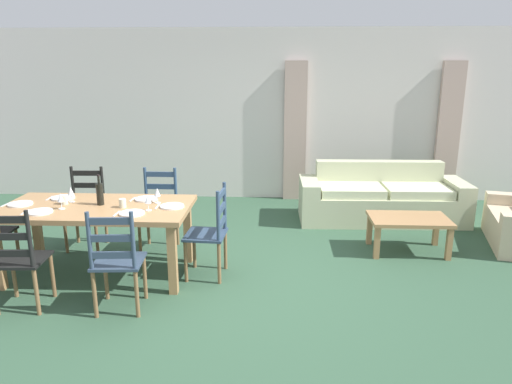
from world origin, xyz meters
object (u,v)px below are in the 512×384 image
object	(u,v)px
dining_table	(96,214)
wine_glass_far_right	(157,193)
dining_chair_far_left	(86,208)
wine_glass_far_left	(71,192)
wine_bottle	(100,193)
couch	(381,199)
wine_glass_near_right	(148,199)
wine_glass_near_left	(61,198)
coffee_table	(409,223)
dining_chair_near_left	(18,259)
coffee_cup_primary	(123,203)
coffee_cup_secondary	(64,200)
dining_chair_head_east	(211,232)
dining_chair_far_right	(159,210)
dining_chair_near_right	(117,261)

from	to	relation	value
dining_table	wine_glass_far_right	bearing A→B (deg)	12.35
dining_chair_far_left	wine_glass_far_left	xyz separation A→B (m)	(0.15, -0.66, 0.38)
wine_bottle	couch	size ratio (longest dim) A/B	0.14
wine_glass_near_right	wine_glass_far_left	world-z (taller)	same
wine_bottle	wine_glass_near_left	world-z (taller)	wine_bottle
wine_glass_far_left	dining_chair_far_left	bearing A→B (deg)	102.38
wine_glass_near_right	wine_glass_far_left	bearing A→B (deg)	163.90
wine_glass_near_left	wine_glass_far_right	size ratio (longest dim) A/B	1.00
dining_chair_far_left	coffee_table	size ratio (longest dim) A/B	1.07
couch	coffee_table	xyz separation A→B (m)	(0.07, -1.22, 0.06)
wine_glass_near_left	wine_glass_far_right	distance (m)	0.93
dining_chair_near_left	wine_glass_near_right	world-z (taller)	dining_chair_near_left
wine_glass_near_right	coffee_table	xyz separation A→B (m)	(2.79, 0.92, -0.51)
dining_chair_far_left	coffee_cup_primary	distance (m)	1.16
dining_chair_near_left	coffee_cup_secondary	size ratio (longest dim) A/B	10.67
coffee_cup_secondary	wine_glass_far_left	bearing A→B (deg)	65.29
dining_table	coffee_cup_primary	world-z (taller)	coffee_cup_primary
dining_chair_head_east	wine_glass_near_left	xyz separation A→B (m)	(-1.45, -0.16, 0.38)
dining_table	wine_glass_near_right	xyz separation A→B (m)	(0.58, -0.12, 0.20)
dining_chair_near_left	coffee_cup_primary	world-z (taller)	dining_chair_near_left
dining_chair_far_right	wine_glass_far_left	xyz separation A→B (m)	(-0.74, -0.65, 0.38)
coffee_cup_secondary	dining_chair_far_left	bearing A→B (deg)	98.20
coffee_cup_secondary	coffee_table	size ratio (longest dim) A/B	0.10
wine_bottle	couch	bearing A→B (deg)	31.15
wine_bottle	wine_glass_near_left	distance (m)	0.37
dining_chair_far_right	couch	distance (m)	3.12
coffee_table	wine_bottle	bearing A→B (deg)	-167.24
coffee_cup_primary	couch	distance (m)	3.67
dining_chair_far_left	wine_bottle	size ratio (longest dim) A/B	3.04
dining_chair_near_right	couch	size ratio (longest dim) A/B	0.42
dining_chair_far_right	dining_chair_near_left	bearing A→B (deg)	-119.89
dining_chair_far_left	wine_glass_near_right	distance (m)	1.43
coffee_cup_primary	coffee_cup_secondary	xyz separation A→B (m)	(-0.63, 0.09, 0.00)
couch	dining_chair_far_left	bearing A→B (deg)	-161.90
wine_glass_near_left	wine_glass_far_left	distance (m)	0.25
dining_table	dining_chair_head_east	distance (m)	1.17
dining_chair_near_left	dining_chair_far_right	xyz separation A→B (m)	(0.87, 1.51, 0.00)
dining_chair_near_right	dining_table	bearing A→B (deg)	121.38
dining_table	dining_chair_far_right	world-z (taller)	dining_chair_far_right
wine_glass_far_left	coffee_cup_secondary	world-z (taller)	wine_glass_far_left
dining_chair_near_right	wine_glass_near_right	size ratio (longest dim) A/B	5.96
wine_glass_near_right	wine_glass_far_right	size ratio (longest dim) A/B	1.00
dining_table	couch	world-z (taller)	couch
dining_chair_far_left	couch	world-z (taller)	dining_chair_far_left
dining_chair_near_right	wine_glass_near_right	distance (m)	0.73
dining_chair_near_left	dining_chair_near_right	distance (m)	0.88
wine_glass_far_left	couch	size ratio (longest dim) A/B	0.07
dining_chair_head_east	couch	world-z (taller)	dining_chair_head_east
wine_bottle	wine_glass_far_right	bearing A→B (deg)	8.57
wine_bottle	dining_table	bearing A→B (deg)	-127.46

